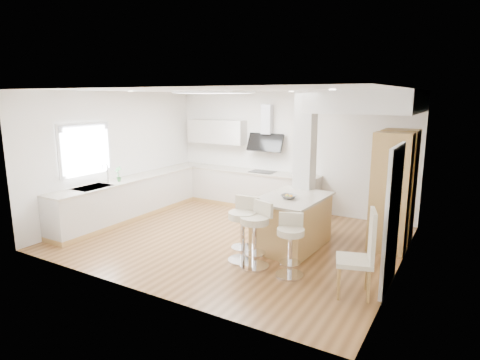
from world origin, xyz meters
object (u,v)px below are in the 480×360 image
Objects in this scene: peninsula at (292,222)px; bar_stool_c at (290,242)px; bar_stool_a at (243,226)px; bar_stool_b at (256,231)px; dining_chair at (363,251)px.

peninsula is 1.66× the size of bar_stool_c.
bar_stool_a is 1.01× the size of bar_stool_b.
bar_stool_b is (0.29, -0.10, -0.01)m from bar_stool_a.
bar_stool_b is (-0.15, -1.10, 0.12)m from peninsula.
dining_chair reaches higher than peninsula.
bar_stool_b is 1.71m from dining_chair.
bar_stool_a is at bearing -110.92° from peninsula.
peninsula is 1.48× the size of bar_stool_a.
peninsula is 1.50× the size of bar_stool_b.
peninsula reaches higher than bar_stool_c.
bar_stool_b is at bearing 158.42° from dining_chair.
bar_stool_b reaches higher than bar_stool_c.
dining_chair reaches higher than bar_stool_a.
bar_stool_a reaches higher than bar_stool_c.
bar_stool_a is 1.12× the size of bar_stool_c.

